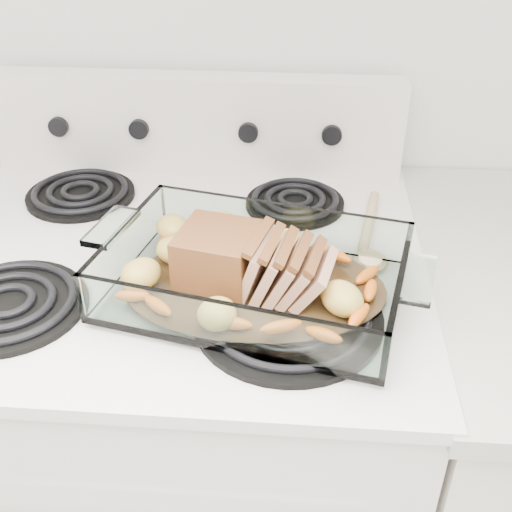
{
  "coord_description": "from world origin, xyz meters",
  "views": [
    {
      "loc": [
        0.2,
        0.84,
        1.48
      ],
      "look_at": [
        0.14,
        1.56,
        0.99
      ],
      "focal_mm": 45.0,
      "sensor_mm": 36.0,
      "label": 1
    }
  ],
  "objects": [
    {
      "name": "electric_range",
      "position": [
        0.0,
        1.66,
        0.48
      ],
      "size": [
        0.78,
        0.7,
        1.12
      ],
      "color": "white",
      "rests_on": "ground"
    },
    {
      "name": "baking_dish",
      "position": [
        0.14,
        1.54,
        0.96
      ],
      "size": [
        0.39,
        0.26,
        0.08
      ],
      "rotation": [
        0.0,
        0.0,
        -0.22
      ],
      "color": "silver",
      "rests_on": "electric_range"
    },
    {
      "name": "roast_vegetables",
      "position": [
        0.14,
        1.58,
        0.97
      ],
      "size": [
        0.34,
        0.18,
        0.04
      ],
      "rotation": [
        0.0,
        0.0,
        0.34
      ],
      "color": "orange",
      "rests_on": "baking_dish"
    },
    {
      "name": "wooden_spoon",
      "position": [
        0.31,
        1.68,
        0.95
      ],
      "size": [
        0.06,
        0.25,
        0.02
      ],
      "rotation": [
        0.0,
        0.0,
        -0.17
      ],
      "color": "#D8B98B",
      "rests_on": "electric_range"
    },
    {
      "name": "pork_roast",
      "position": [
        0.12,
        1.54,
        0.99
      ],
      "size": [
        0.21,
        0.1,
        0.08
      ],
      "rotation": [
        0.0,
        0.0,
        0.18
      ],
      "color": "brown",
      "rests_on": "baking_dish"
    }
  ]
}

